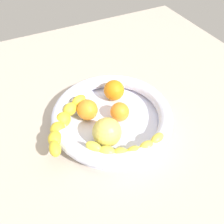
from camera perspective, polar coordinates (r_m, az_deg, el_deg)
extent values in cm
cube|color=#B1A495|center=(68.12, 0.00, -3.53)|extent=(120.00, 120.00, 3.00)
cylinder|color=silver|center=(66.38, 0.00, -2.26)|extent=(30.19, 30.19, 1.58)
torus|color=silver|center=(64.40, 0.00, -0.69)|extent=(32.83, 32.83, 3.77)
ellipsoid|color=yellow|center=(65.99, -7.94, 2.81)|extent=(3.95, 4.99, 2.74)
ellipsoid|color=yellow|center=(64.98, -10.03, 0.68)|extent=(5.09, 5.44, 3.33)
ellipsoid|color=yellow|center=(63.73, -11.65, -1.80)|extent=(5.84, 5.86, 3.92)
ellipsoid|color=yellow|center=(61.76, -12.85, -4.12)|extent=(5.80, 5.68, 3.92)
ellipsoid|color=yellow|center=(59.10, -13.54, -6.25)|extent=(5.25, 4.66, 3.33)
ellipsoid|color=yellow|center=(56.39, -13.53, -8.53)|extent=(4.69, 3.32, 2.74)
ellipsoid|color=yellow|center=(56.08, -4.47, -8.27)|extent=(4.67, 4.37, 2.34)
ellipsoid|color=yellow|center=(55.86, -1.28, -9.56)|extent=(4.77, 4.98, 2.84)
ellipsoid|color=yellow|center=(56.25, 2.10, -10.17)|extent=(4.74, 5.11, 3.35)
ellipsoid|color=yellow|center=(56.74, 5.39, -9.71)|extent=(4.04, 4.64, 3.35)
ellipsoid|color=yellow|center=(57.28, 8.39, -8.25)|extent=(3.07, 4.25, 2.84)
ellipsoid|color=yellow|center=(58.33, 10.84, -6.27)|extent=(3.44, 4.60, 2.34)
sphere|color=orange|center=(64.68, -5.94, 0.54)|extent=(5.77, 5.77, 5.77)
sphere|color=orange|center=(69.95, 0.48, 5.25)|extent=(6.05, 6.05, 6.05)
sphere|color=orange|center=(64.20, 1.87, 0.05)|extent=(5.24, 5.24, 5.24)
sphere|color=#D5C356|center=(58.22, -1.21, -4.84)|extent=(7.31, 7.31, 7.31)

